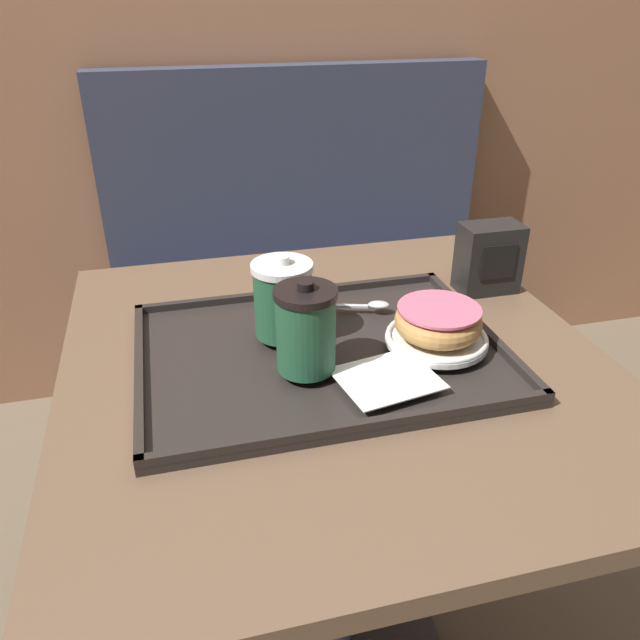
% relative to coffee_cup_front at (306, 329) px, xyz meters
% --- Properties ---
extents(booth_bench, '(1.12, 0.44, 1.00)m').
position_rel_coffee_cup_front_xyz_m(booth_bench, '(0.22, 0.92, -0.47)').
color(booth_bench, '#33384C').
rests_on(booth_bench, ground_plane).
extents(cafe_table, '(0.80, 0.85, 0.70)m').
position_rel_coffee_cup_front_xyz_m(cafe_table, '(0.06, 0.06, -0.26)').
color(cafe_table, brown).
rests_on(cafe_table, ground_plane).
extents(serving_tray, '(0.53, 0.39, 0.02)m').
position_rel_coffee_cup_front_xyz_m(serving_tray, '(0.03, 0.06, -0.08)').
color(serving_tray, '#282321').
rests_on(serving_tray, cafe_table).
extents(napkin_paper, '(0.15, 0.13, 0.00)m').
position_rel_coffee_cup_front_xyz_m(napkin_paper, '(0.10, -0.05, -0.06)').
color(napkin_paper, white).
rests_on(napkin_paper, serving_tray).
extents(coffee_cup_front, '(0.09, 0.09, 0.13)m').
position_rel_coffee_cup_front_xyz_m(coffee_cup_front, '(0.00, 0.00, 0.00)').
color(coffee_cup_front, '#235638').
rests_on(coffee_cup_front, serving_tray).
extents(coffee_cup_rear, '(0.09, 0.09, 0.13)m').
position_rel_coffee_cup_front_xyz_m(coffee_cup_rear, '(-0.01, 0.10, -0.00)').
color(coffee_cup_rear, '#235638').
rests_on(coffee_cup_rear, serving_tray).
extents(plate_with_chocolate_donut, '(0.15, 0.15, 0.01)m').
position_rel_coffee_cup_front_xyz_m(plate_with_chocolate_donut, '(0.20, 0.02, -0.05)').
color(plate_with_chocolate_donut, white).
rests_on(plate_with_chocolate_donut, serving_tray).
extents(donut_chocolate_glazed, '(0.13, 0.13, 0.04)m').
position_rel_coffee_cup_front_xyz_m(donut_chocolate_glazed, '(0.20, 0.02, -0.02)').
color(donut_chocolate_glazed, tan).
rests_on(donut_chocolate_glazed, plate_with_chocolate_donut).
extents(spoon, '(0.14, 0.06, 0.01)m').
position_rel_coffee_cup_front_xyz_m(spoon, '(0.14, 0.15, -0.06)').
color(spoon, silver).
rests_on(spoon, serving_tray).
extents(napkin_dispenser, '(0.11, 0.07, 0.12)m').
position_rel_coffee_cup_front_xyz_m(napkin_dispenser, '(0.38, 0.21, -0.02)').
color(napkin_dispenser, black).
rests_on(napkin_dispenser, cafe_table).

